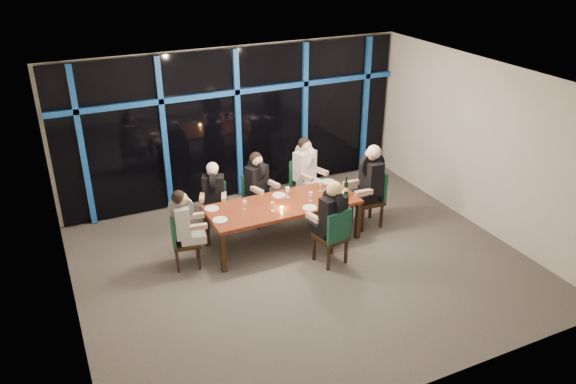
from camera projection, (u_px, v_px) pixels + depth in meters
name	position (u px, v px, depth m)	size (l,w,h in m)	color
room	(305.00, 149.00, 8.30)	(7.04, 7.00, 3.02)	#5B5550
window_wall	(238.00, 122.00, 10.91)	(6.86, 0.43, 2.94)	black
dining_table	(283.00, 207.00, 9.54)	(2.60, 1.00, 0.75)	maroon
chair_far_left	(215.00, 205.00, 10.00)	(0.55, 0.55, 0.91)	black
chair_far_mid	(256.00, 195.00, 10.30)	(0.55, 0.55, 0.94)	black
chair_far_right	(303.00, 181.00, 10.79)	(0.59, 0.59, 0.99)	black
chair_end_left	(181.00, 238.00, 8.91)	(0.50, 0.50, 0.92)	black
chair_end_right	(372.00, 195.00, 10.16)	(0.51, 0.51, 1.06)	black
chair_near_mid	(334.00, 234.00, 8.95)	(0.54, 0.54, 1.00)	black
diner_far_left	(213.00, 188.00, 9.77)	(0.56, 0.62, 0.88)	black
diner_far_mid	(258.00, 178.00, 10.08)	(0.56, 0.64, 0.92)	black
diner_far_right	(306.00, 164.00, 10.57)	(0.60, 0.68, 0.97)	white
diner_end_left	(184.00, 218.00, 8.77)	(0.61, 0.50, 0.90)	black
diner_end_right	(369.00, 175.00, 9.95)	(0.67, 0.54, 1.03)	black
diner_near_mid	(332.00, 210.00, 8.84)	(0.54, 0.66, 0.97)	black
plate_far_left	(212.00, 209.00, 9.31)	(0.24, 0.24, 0.01)	white
plate_far_mid	(279.00, 195.00, 9.77)	(0.24, 0.24, 0.01)	white
plate_far_right	(328.00, 182.00, 10.29)	(0.24, 0.24, 0.01)	white
plate_end_left	(220.00, 220.00, 8.96)	(0.24, 0.24, 0.01)	white
plate_end_right	(341.00, 193.00, 9.86)	(0.24, 0.24, 0.01)	white
plate_near_mid	(310.00, 208.00, 9.34)	(0.24, 0.24, 0.01)	white
wine_bottle	(346.00, 188.00, 9.73)	(0.08, 0.08, 0.34)	black
water_pitcher	(327.00, 196.00, 9.53)	(0.13, 0.11, 0.21)	silver
tea_light	(282.00, 208.00, 9.33)	(0.05, 0.05, 0.03)	#FF9E4C
wine_glass_a	(273.00, 204.00, 9.21)	(0.06, 0.06, 0.16)	silver
wine_glass_b	(288.00, 190.00, 9.65)	(0.07, 0.07, 0.19)	silver
wine_glass_c	(311.00, 194.00, 9.54)	(0.06, 0.06, 0.17)	silver
wine_glass_d	(244.00, 203.00, 9.26)	(0.06, 0.06, 0.16)	silver
wine_glass_e	(321.00, 184.00, 9.88)	(0.08, 0.08, 0.19)	silver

